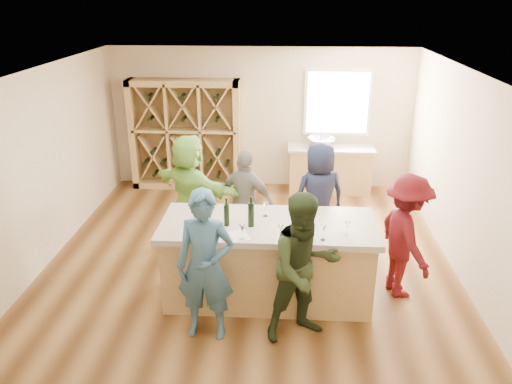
# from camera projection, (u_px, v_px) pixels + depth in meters

# --- Properties ---
(floor) EXTENTS (6.00, 7.00, 0.10)m
(floor) POSITION_uv_depth(u_px,v_px,m) (248.00, 273.00, 7.30)
(floor) COLOR brown
(floor) RESTS_ON ground
(ceiling) EXTENTS (6.00, 7.00, 0.10)m
(ceiling) POSITION_uv_depth(u_px,v_px,m) (247.00, 72.00, 6.21)
(ceiling) COLOR white
(ceiling) RESTS_ON ground
(wall_back) EXTENTS (6.00, 0.10, 2.80)m
(wall_back) POSITION_uv_depth(u_px,v_px,m) (261.00, 118.00, 10.04)
(wall_back) COLOR beige
(wall_back) RESTS_ON ground
(wall_front) EXTENTS (6.00, 0.10, 2.80)m
(wall_front) POSITION_uv_depth(u_px,v_px,m) (209.00, 360.00, 3.47)
(wall_front) COLOR beige
(wall_front) RESTS_ON ground
(wall_left) EXTENTS (0.10, 7.00, 2.80)m
(wall_left) POSITION_uv_depth(u_px,v_px,m) (29.00, 176.00, 6.93)
(wall_left) COLOR beige
(wall_left) RESTS_ON ground
(wall_right) EXTENTS (0.10, 7.00, 2.80)m
(wall_right) POSITION_uv_depth(u_px,v_px,m) (478.00, 185.00, 6.58)
(wall_right) COLOR beige
(wall_right) RESTS_ON ground
(window_frame) EXTENTS (1.30, 0.06, 1.30)m
(window_frame) POSITION_uv_depth(u_px,v_px,m) (337.00, 103.00, 9.75)
(window_frame) COLOR white
(window_frame) RESTS_ON wall_back
(window_pane) EXTENTS (1.18, 0.01, 1.18)m
(window_pane) POSITION_uv_depth(u_px,v_px,m) (338.00, 103.00, 9.72)
(window_pane) COLOR white
(window_pane) RESTS_ON wall_back
(wine_rack) EXTENTS (2.20, 0.45, 2.20)m
(wine_rack) POSITION_uv_depth(u_px,v_px,m) (186.00, 135.00, 9.98)
(wine_rack) COLOR tan
(wine_rack) RESTS_ON floor
(back_counter_base) EXTENTS (1.60, 0.58, 0.86)m
(back_counter_base) POSITION_uv_depth(u_px,v_px,m) (330.00, 171.00, 10.00)
(back_counter_base) COLOR tan
(back_counter_base) RESTS_ON floor
(back_counter_top) EXTENTS (1.70, 0.62, 0.06)m
(back_counter_top) POSITION_uv_depth(u_px,v_px,m) (331.00, 149.00, 9.83)
(back_counter_top) COLOR #B7A796
(back_counter_top) RESTS_ON back_counter_base
(sink) EXTENTS (0.54, 0.54, 0.19)m
(sink) POSITION_uv_depth(u_px,v_px,m) (321.00, 142.00, 9.79)
(sink) COLOR silver
(sink) RESTS_ON back_counter_top
(faucet) EXTENTS (0.02, 0.02, 0.30)m
(faucet) POSITION_uv_depth(u_px,v_px,m) (321.00, 137.00, 9.94)
(faucet) COLOR silver
(faucet) RESTS_ON back_counter_top
(tasting_counter_base) EXTENTS (2.60, 1.00, 1.00)m
(tasting_counter_base) POSITION_uv_depth(u_px,v_px,m) (268.00, 263.00, 6.48)
(tasting_counter_base) COLOR tan
(tasting_counter_base) RESTS_ON floor
(tasting_counter_top) EXTENTS (2.72, 1.12, 0.08)m
(tasting_counter_top) POSITION_uv_depth(u_px,v_px,m) (268.00, 226.00, 6.28)
(tasting_counter_top) COLOR #B7A796
(tasting_counter_top) RESTS_ON tasting_counter_base
(wine_bottle_a) EXTENTS (0.09, 0.09, 0.32)m
(wine_bottle_a) POSITION_uv_depth(u_px,v_px,m) (197.00, 216.00, 6.08)
(wine_bottle_a) COLOR black
(wine_bottle_a) RESTS_ON tasting_counter_top
(wine_bottle_b) EXTENTS (0.08, 0.08, 0.31)m
(wine_bottle_b) POSITION_uv_depth(u_px,v_px,m) (208.00, 218.00, 6.03)
(wine_bottle_b) COLOR black
(wine_bottle_b) RESTS_ON tasting_counter_top
(wine_bottle_c) EXTENTS (0.09, 0.09, 0.28)m
(wine_bottle_c) POSITION_uv_depth(u_px,v_px,m) (227.00, 215.00, 6.14)
(wine_bottle_c) COLOR black
(wine_bottle_c) RESTS_ON tasting_counter_top
(wine_bottle_e) EXTENTS (0.08, 0.08, 0.31)m
(wine_bottle_e) POSITION_uv_depth(u_px,v_px,m) (251.00, 214.00, 6.12)
(wine_bottle_e) COLOR black
(wine_bottle_e) RESTS_ON tasting_counter_top
(wine_glass_a) EXTENTS (0.09, 0.09, 0.19)m
(wine_glass_a) POSITION_uv_depth(u_px,v_px,m) (242.00, 232.00, 5.81)
(wine_glass_a) COLOR white
(wine_glass_a) RESTS_ON tasting_counter_top
(wine_glass_b) EXTENTS (0.08, 0.08, 0.18)m
(wine_glass_b) POSITION_uv_depth(u_px,v_px,m) (281.00, 233.00, 5.81)
(wine_glass_b) COLOR white
(wine_glass_b) RESTS_ON tasting_counter_top
(wine_glass_c) EXTENTS (0.08, 0.08, 0.19)m
(wine_glass_c) POSITION_uv_depth(u_px,v_px,m) (323.00, 233.00, 5.80)
(wine_glass_c) COLOR white
(wine_glass_c) RESTS_ON tasting_counter_top
(wine_glass_d) EXTENTS (0.08, 0.08, 0.18)m
(wine_glass_d) POSITION_uv_depth(u_px,v_px,m) (305.00, 223.00, 6.06)
(wine_glass_d) COLOR white
(wine_glass_d) RESTS_ON tasting_counter_top
(wine_glass_e) EXTENTS (0.08, 0.08, 0.18)m
(wine_glass_e) POSITION_uv_depth(u_px,v_px,m) (347.00, 229.00, 5.90)
(wine_glass_e) COLOR white
(wine_glass_e) RESTS_ON tasting_counter_top
(tasting_menu_a) EXTENTS (0.30, 0.35, 0.00)m
(tasting_menu_a) POSITION_uv_depth(u_px,v_px,m) (239.00, 236.00, 5.93)
(tasting_menu_a) COLOR white
(tasting_menu_a) RESTS_ON tasting_counter_top
(tasting_menu_b) EXTENTS (0.23, 0.29, 0.00)m
(tasting_menu_b) POSITION_uv_depth(u_px,v_px,m) (285.00, 239.00, 5.84)
(tasting_menu_b) COLOR white
(tasting_menu_b) RESTS_ON tasting_counter_top
(tasting_menu_c) EXTENTS (0.28, 0.34, 0.00)m
(tasting_menu_c) POSITION_uv_depth(u_px,v_px,m) (342.00, 238.00, 5.89)
(tasting_menu_c) COLOR white
(tasting_menu_c) RESTS_ON tasting_counter_top
(person_near_left) EXTENTS (0.69, 0.53, 1.82)m
(person_near_left) POSITION_uv_depth(u_px,v_px,m) (205.00, 266.00, 5.61)
(person_near_left) COLOR #335972
(person_near_left) RESTS_ON floor
(person_near_right) EXTENTS (0.99, 0.79, 1.79)m
(person_near_right) POSITION_uv_depth(u_px,v_px,m) (305.00, 268.00, 5.60)
(person_near_right) COLOR #263319
(person_near_right) RESTS_ON floor
(person_server) EXTENTS (0.77, 1.18, 1.68)m
(person_server) POSITION_uv_depth(u_px,v_px,m) (405.00, 236.00, 6.44)
(person_server) COLOR #590F14
(person_server) RESTS_ON floor
(person_far_mid) EXTENTS (1.05, 0.81, 1.60)m
(person_far_mid) POSITION_uv_depth(u_px,v_px,m) (246.00, 201.00, 7.62)
(person_far_mid) COLOR slate
(person_far_mid) RESTS_ON floor
(person_far_right) EXTENTS (0.95, 0.77, 1.69)m
(person_far_right) POSITION_uv_depth(u_px,v_px,m) (319.00, 196.00, 7.68)
(person_far_right) COLOR #191E38
(person_far_right) RESTS_ON floor
(person_far_left) EXTENTS (1.72, 1.40, 1.79)m
(person_far_left) POSITION_uv_depth(u_px,v_px,m) (190.00, 190.00, 7.79)
(person_far_left) COLOR #8CC64C
(person_far_left) RESTS_ON floor
(wine_glass_f) EXTENTS (0.07, 0.07, 0.18)m
(wine_glass_f) POSITION_uv_depth(u_px,v_px,m) (265.00, 210.00, 6.42)
(wine_glass_f) COLOR white
(wine_glass_f) RESTS_ON tasting_counter_top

